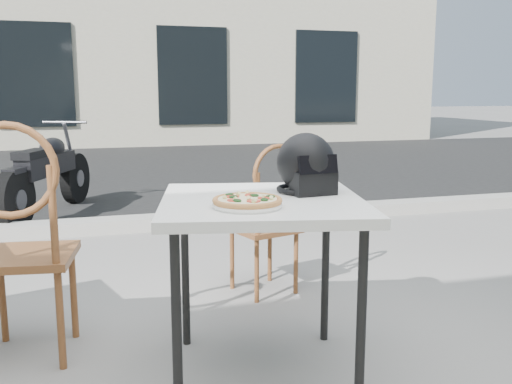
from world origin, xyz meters
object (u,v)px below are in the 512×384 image
object	(u,v)px
cafe_table_main	(262,215)
pizza	(247,200)
helmet	(306,166)
motorcycle	(48,175)
cafe_chair_side	(19,232)
plate	(247,205)
cafe_chair_main	(270,211)

from	to	relation	value
cafe_table_main	pizza	xyz separation A→B (m)	(-0.11, -0.16, 0.10)
helmet	motorcycle	distance (m)	4.01
helmet	pizza	bearing A→B (deg)	-149.66
helmet	motorcycle	bearing A→B (deg)	104.08
cafe_chair_side	motorcycle	size ratio (longest dim) A/B	0.63
pizza	cafe_chair_side	world-z (taller)	cafe_chair_side
cafe_table_main	motorcycle	bearing A→B (deg)	106.31
plate	pizza	size ratio (longest dim) A/B	0.82
helmet	cafe_chair_side	world-z (taller)	cafe_chair_side
cafe_chair_main	cafe_chair_side	distance (m)	1.47
cafe_table_main	helmet	size ratio (longest dim) A/B	3.39
helmet	cafe_chair_main	world-z (taller)	helmet
helmet	cafe_chair_main	xyz separation A→B (m)	(0.11, 0.89, -0.39)
motorcycle	cafe_chair_main	bearing A→B (deg)	-40.63
plate	motorcycle	size ratio (longest dim) A/B	0.17
cafe_chair_side	motorcycle	distance (m)	3.41
pizza	cafe_chair_main	world-z (taller)	cafe_chair_main
cafe_chair_side	pizza	bearing A→B (deg)	155.05
cafe_chair_side	motorcycle	bearing A→B (deg)	-80.14
cafe_table_main	cafe_chair_side	distance (m)	1.11
pizza	helmet	bearing A→B (deg)	36.18
cafe_table_main	cafe_chair_main	world-z (taller)	cafe_chair_main
cafe_chair_main	pizza	bearing A→B (deg)	51.72
motorcycle	cafe_table_main	bearing A→B (deg)	-51.55
plate	cafe_chair_main	xyz separation A→B (m)	(0.46, 1.14, -0.28)
motorcycle	plate	bearing A→B (deg)	-53.64
cafe_table_main	cafe_chair_main	size ratio (longest dim) A/B	1.05
helmet	motorcycle	xyz separation A→B (m)	(-1.35, 3.74, -0.51)
cafe_chair_main	cafe_chair_side	xyz separation A→B (m)	(-1.36, -0.55, 0.10)
cafe_chair_main	motorcycle	world-z (taller)	cafe_chair_main
cafe_table_main	motorcycle	distance (m)	4.00
pizza	motorcycle	world-z (taller)	motorcycle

